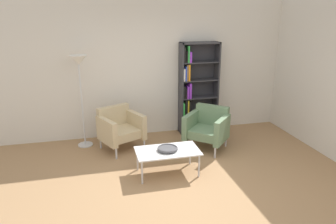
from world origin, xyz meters
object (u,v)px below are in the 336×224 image
object	(u,v)px
decorative_bowl	(168,148)
armchair_spare_guest	(208,127)
armchair_corner_red	(120,127)
bookshelf_tall	(194,89)
coffee_table_low	(168,152)
floor_lamp_torchiere	(79,71)

from	to	relation	value
decorative_bowl	armchair_spare_guest	world-z (taller)	armchair_spare_guest
armchair_corner_red	decorative_bowl	bearing A→B (deg)	-86.54
armchair_corner_red	armchair_spare_guest	xyz separation A→B (m)	(1.60, -0.37, 0.00)
decorative_bowl	bookshelf_tall	bearing A→B (deg)	59.43
bookshelf_tall	armchair_spare_guest	xyz separation A→B (m)	(-0.02, -0.87, -0.53)
armchair_corner_red	bookshelf_tall	bearing A→B (deg)	-7.92
coffee_table_low	floor_lamp_torchiere	size ratio (longest dim) A/B	0.57
decorative_bowl	armchair_corner_red	bearing A→B (deg)	118.52
bookshelf_tall	armchair_corner_red	xyz separation A→B (m)	(-1.62, -0.50, -0.53)
decorative_bowl	armchair_corner_red	size ratio (longest dim) A/B	0.35
armchair_corner_red	floor_lamp_torchiere	size ratio (longest dim) A/B	0.53
coffee_table_low	armchair_spare_guest	world-z (taller)	armchair_spare_guest
armchair_corner_red	coffee_table_low	bearing A→B (deg)	-86.54
coffee_table_low	floor_lamp_torchiere	distance (m)	2.23
coffee_table_low	decorative_bowl	bearing A→B (deg)	0.00
floor_lamp_torchiere	bookshelf_tall	bearing A→B (deg)	5.18
decorative_bowl	floor_lamp_torchiere	distance (m)	2.20
coffee_table_low	armchair_corner_red	distance (m)	1.33
bookshelf_tall	decorative_bowl	xyz separation A→B (m)	(-0.98, -1.67, -0.51)
decorative_bowl	armchair_spare_guest	xyz separation A→B (m)	(0.97, 0.80, -0.02)
armchair_spare_guest	floor_lamp_torchiere	world-z (taller)	floor_lamp_torchiere
coffee_table_low	bookshelf_tall	bearing A→B (deg)	59.43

